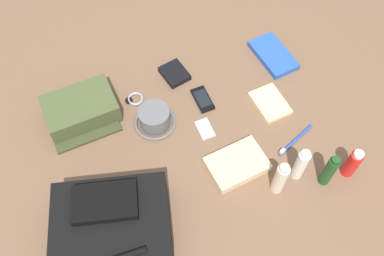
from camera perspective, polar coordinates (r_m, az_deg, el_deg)
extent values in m
cube|color=brown|center=(1.57, 0.00, -0.98)|extent=(2.64, 2.02, 0.02)
cube|color=black|center=(1.37, -10.63, -12.68)|extent=(0.41, 0.34, 0.13)
cube|color=black|center=(1.32, -11.64, -9.73)|extent=(0.22, 0.16, 0.03)
cube|color=#47512D|center=(1.62, -14.71, 2.51)|extent=(0.27, 0.20, 0.09)
cube|color=#394124|center=(1.60, -13.78, -0.94)|extent=(0.25, 0.09, 0.01)
cylinder|color=slate|center=(1.55, -5.07, 1.49)|extent=(0.12, 0.12, 0.07)
torus|color=slate|center=(1.59, -4.97, 0.78)|extent=(0.16, 0.16, 0.01)
cylinder|color=red|center=(1.53, 20.67, -4.53)|extent=(0.04, 0.04, 0.12)
cylinder|color=silver|center=(1.47, 21.49, -3.33)|extent=(0.03, 0.03, 0.01)
cylinder|color=#19471E|center=(1.48, 17.90, -5.55)|extent=(0.04, 0.04, 0.15)
cylinder|color=#19471E|center=(1.41, 18.76, -4.13)|extent=(0.03, 0.03, 0.01)
cylinder|color=white|center=(1.47, 14.34, -4.86)|extent=(0.04, 0.04, 0.14)
cylinder|color=silver|center=(1.40, 15.03, -3.41)|extent=(0.03, 0.03, 0.01)
cylinder|color=beige|center=(1.43, 11.73, -6.72)|extent=(0.04, 0.04, 0.15)
cylinder|color=beige|center=(1.35, 12.33, -5.30)|extent=(0.03, 0.03, 0.01)
cube|color=blue|center=(1.79, 10.85, 9.59)|extent=(0.15, 0.22, 0.03)
cube|color=white|center=(1.80, 10.84, 9.52)|extent=(0.14, 0.22, 0.02)
cube|color=black|center=(1.64, 1.43, 3.87)|extent=(0.06, 0.12, 0.01)
cube|color=black|center=(1.63, 1.43, 4.00)|extent=(0.05, 0.08, 0.00)
cube|color=#B7B7BC|center=(1.57, 1.69, -0.03)|extent=(0.06, 0.09, 0.01)
cylinder|color=silver|center=(1.57, 1.51, 0.51)|extent=(0.03, 0.03, 0.00)
torus|color=#99999E|center=(1.65, -7.60, 3.91)|extent=(0.06, 0.06, 0.01)
cylinder|color=black|center=(1.65, -8.47, 3.66)|extent=(0.03, 0.03, 0.01)
cylinder|color=blue|center=(1.59, 13.73, -1.57)|extent=(0.17, 0.08, 0.01)
cube|color=white|center=(1.54, 12.05, -3.05)|extent=(0.02, 0.02, 0.01)
cube|color=black|center=(1.71, -2.36, 7.32)|extent=(0.11, 0.13, 0.02)
cube|color=beige|center=(1.65, 10.44, 3.33)|extent=(0.13, 0.16, 0.02)
cube|color=beige|center=(1.49, 6.04, -4.87)|extent=(0.22, 0.17, 0.04)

